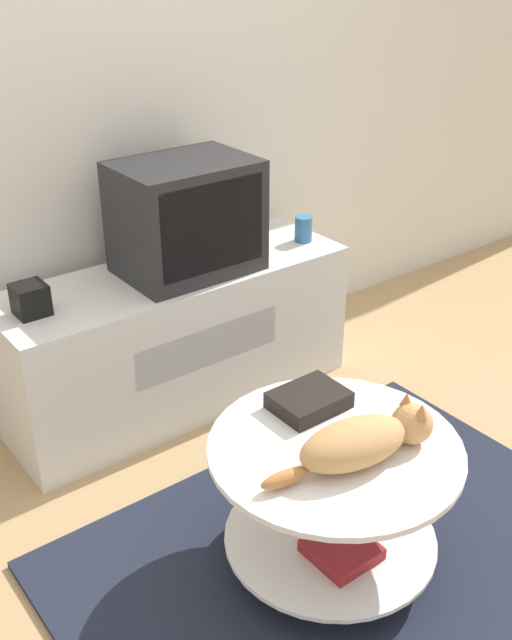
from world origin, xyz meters
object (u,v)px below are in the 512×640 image
Objects in this scene: speaker at (30,300)px; dvd_box at (308,400)px; cat at (364,440)px; tv at (186,217)px.

speaker is 0.98m from dvd_box.
dvd_box is 0.27m from cat.
dvd_box is (0.47, -0.84, -0.14)m from speaker.
speaker reaches higher than cat.
tv reaches higher than cat.
tv is 1.14m from cat.
cat is (-0.17, -1.10, -0.26)m from tv.
speaker is (-0.61, 0.01, -0.15)m from tv.
tv is 0.94× the size of cat.
dvd_box is at bearing 90.88° from cat.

